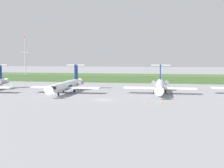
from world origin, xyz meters
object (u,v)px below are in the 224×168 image
(safety_cone_front_marker, at_px, (147,102))
(safety_cone_rear_marker, at_px, (171,103))
(regional_jet_third, at_px, (67,85))
(safety_cone_mid_marker, at_px, (162,102))
(antenna_mast, at_px, (25,63))
(regional_jet_fourth, at_px, (160,85))

(safety_cone_front_marker, xyz_separation_m, safety_cone_rear_marker, (6.05, -0.80, 0.00))
(regional_jet_third, relative_size, safety_cone_mid_marker, 56.36)
(regional_jet_third, xyz_separation_m, antenna_mast, (-34.46, 40.59, 6.39))
(antenna_mast, bearing_deg, regional_jet_third, -49.67)
(regional_jet_fourth, height_order, safety_cone_mid_marker, regional_jet_fourth)
(regional_jet_fourth, distance_m, safety_cone_rear_marker, 22.30)
(antenna_mast, distance_m, safety_cone_rear_marker, 90.21)
(antenna_mast, height_order, safety_cone_front_marker, antenna_mast)
(regional_jet_third, bearing_deg, safety_cone_mid_marker, -30.15)
(regional_jet_third, distance_m, regional_jet_fourth, 30.25)
(safety_cone_rear_marker, bearing_deg, regional_jet_third, 150.98)
(regional_jet_third, relative_size, antenna_mast, 1.45)
(regional_jet_third, relative_size, regional_jet_fourth, 1.00)
(safety_cone_mid_marker, relative_size, safety_cone_rear_marker, 1.00)
(antenna_mast, bearing_deg, safety_cone_front_marker, -43.37)
(antenna_mast, height_order, safety_cone_rear_marker, antenna_mast)
(regional_jet_third, xyz_separation_m, safety_cone_rear_marker, (33.22, -18.43, -2.26))
(regional_jet_fourth, xyz_separation_m, antenna_mast, (-64.51, 37.06, 6.39))
(regional_jet_third, xyz_separation_m, safety_cone_front_marker, (27.17, -17.62, -2.26))
(safety_cone_front_marker, distance_m, safety_cone_mid_marker, 3.70)
(regional_jet_fourth, relative_size, safety_cone_front_marker, 56.36)
(antenna_mast, xyz_separation_m, safety_cone_rear_marker, (67.68, -59.02, -8.66))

